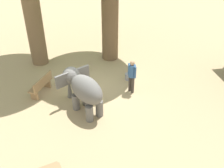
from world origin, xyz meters
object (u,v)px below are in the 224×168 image
Objects in this scene: person_handler at (132,74)px; feed_bucket at (129,77)px; elephant at (83,88)px; wooden_bench at (41,85)px.

feed_bucket is (-1.07, 0.12, -0.79)m from person_handler.
elephant is at bearing -5.86° from person_handler.
feed_bucket is at bearing -124.92° from person_handler.
person_handler is at bearing -6.33° from feed_bucket.
elephant is 1.63× the size of wooden_bench.
wooden_bench reaches higher than feed_bucket.
wooden_bench is at bearing -36.12° from person_handler.
feed_bucket is (-0.54, 4.18, -0.31)m from wooden_bench.
elephant is at bearing -100.16° from wooden_bench.
person_handler is 1.14× the size of wooden_bench.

